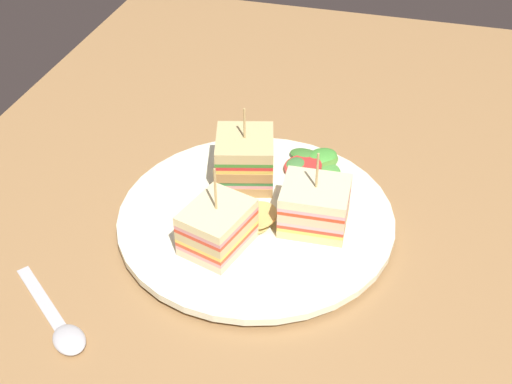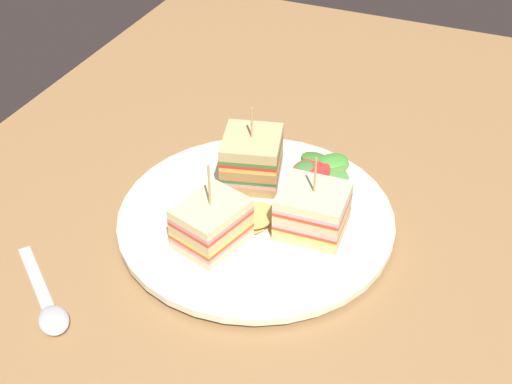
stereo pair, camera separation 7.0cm
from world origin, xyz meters
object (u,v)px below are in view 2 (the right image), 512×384
object	(u,v)px
sandwich_wedge_1	(252,159)
chip_pile	(247,217)
plate	(256,218)
sandwich_wedge_0	(313,209)
sandwich_wedge_2	(212,224)
spoon	(50,310)

from	to	relation	value
sandwich_wedge_1	chip_pile	distance (cm)	8.00
plate	sandwich_wedge_1	world-z (taller)	sandwich_wedge_1
sandwich_wedge_0	chip_pile	size ratio (longest dim) A/B	1.22
chip_pile	sandwich_wedge_1	bearing A→B (deg)	-160.80
sandwich_wedge_0	sandwich_wedge_2	size ratio (longest dim) A/B	0.94
spoon	sandwich_wedge_0	bearing A→B (deg)	83.75
sandwich_wedge_0	sandwich_wedge_1	distance (cm)	10.56
chip_pile	spoon	bearing A→B (deg)	-35.81
sandwich_wedge_1	spoon	distance (cm)	27.15
plate	spoon	xyz separation A→B (cm)	(19.27, -12.99, -0.51)
sandwich_wedge_0	sandwich_wedge_2	xyz separation A→B (cm)	(6.12, -8.67, -0.04)
sandwich_wedge_2	spoon	world-z (taller)	sandwich_wedge_2
sandwich_wedge_1	sandwich_wedge_0	bearing A→B (deg)	45.22
sandwich_wedge_1	sandwich_wedge_2	bearing A→B (deg)	-12.36
plate	sandwich_wedge_2	bearing A→B (deg)	-22.35
sandwich_wedge_1	chip_pile	size ratio (longest dim) A/B	1.26
plate	sandwich_wedge_0	size ratio (longest dim) A/B	3.27
sandwich_wedge_1	sandwich_wedge_2	size ratio (longest dim) A/B	0.97
plate	sandwich_wedge_2	xyz separation A→B (cm)	(5.81, -2.39, 3.05)
sandwich_wedge_2	chip_pile	xyz separation A→B (cm)	(-4.11, 2.08, -1.66)
plate	sandwich_wedge_0	xyz separation A→B (cm)	(-0.31, 6.28, 3.09)
plate	chip_pile	distance (cm)	2.22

